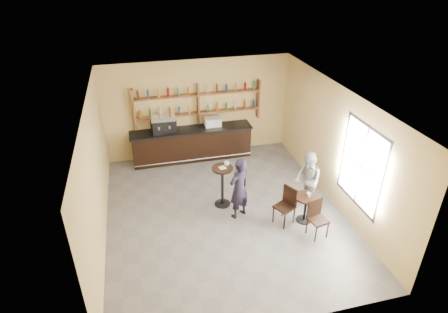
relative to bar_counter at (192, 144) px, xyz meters
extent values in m
plane|color=slate|center=(0.30, -3.15, -0.53)|extent=(7.00, 7.00, 0.00)
plane|color=white|center=(0.30, -3.15, 2.67)|extent=(7.00, 7.00, 0.00)
plane|color=tan|center=(0.30, 0.35, 1.07)|extent=(7.00, 0.00, 7.00)
plane|color=tan|center=(0.30, -6.65, 1.07)|extent=(7.00, 0.00, 7.00)
plane|color=tan|center=(-2.70, -3.15, 1.07)|extent=(0.00, 7.00, 7.00)
plane|color=tan|center=(3.30, -3.15, 1.07)|extent=(0.00, 7.00, 7.00)
plane|color=white|center=(3.29, -4.35, 1.17)|extent=(0.00, 2.00, 2.00)
cube|color=white|center=(0.35, -2.76, 0.63)|extent=(0.19, 0.19, 0.00)
torus|color=#C18346|center=(0.36, -2.77, 0.65)|extent=(0.13, 0.13, 0.04)
imported|color=white|center=(0.49, -2.66, 0.68)|extent=(0.17, 0.17, 0.11)
imported|color=black|center=(0.64, -3.33, 0.31)|extent=(0.73, 0.65, 1.68)
imported|color=white|center=(2.26, -3.94, 0.26)|extent=(0.11, 0.11, 0.10)
imported|color=gray|center=(2.49, -3.36, 0.27)|extent=(0.63, 0.80, 1.60)
camera|label=1|loc=(-1.62, -10.84, 5.56)|focal=30.00mm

